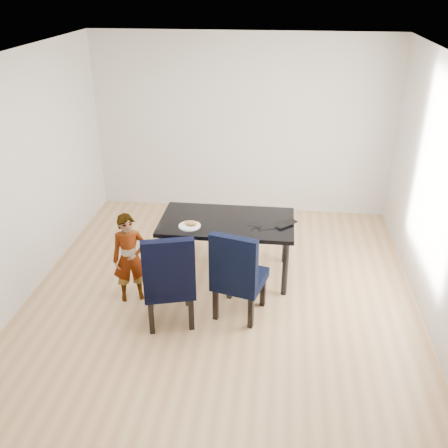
# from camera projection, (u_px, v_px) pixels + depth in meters

# --- Properties ---
(floor) EXTENTS (4.50, 5.00, 0.01)m
(floor) POSITION_uv_depth(u_px,v_px,m) (222.00, 296.00, 5.88)
(floor) COLOR tan
(floor) RESTS_ON ground
(ceiling) EXTENTS (4.50, 5.00, 0.01)m
(ceiling) POSITION_uv_depth(u_px,v_px,m) (221.00, 57.00, 4.66)
(ceiling) COLOR white
(ceiling) RESTS_ON wall_back
(wall_back) EXTENTS (4.50, 0.01, 2.70)m
(wall_back) POSITION_uv_depth(u_px,v_px,m) (242.00, 126.00, 7.49)
(wall_back) COLOR silver
(wall_back) RESTS_ON ground
(wall_front) EXTENTS (4.50, 0.01, 2.70)m
(wall_front) POSITION_uv_depth(u_px,v_px,m) (172.00, 348.00, 3.05)
(wall_front) COLOR beige
(wall_front) RESTS_ON ground
(wall_left) EXTENTS (0.01, 5.00, 2.70)m
(wall_left) POSITION_uv_depth(u_px,v_px,m) (19.00, 181.00, 5.50)
(wall_left) COLOR white
(wall_left) RESTS_ON ground
(wall_right) EXTENTS (0.01, 5.00, 2.70)m
(wall_right) POSITION_uv_depth(u_px,v_px,m) (443.00, 200.00, 5.03)
(wall_right) COLOR silver
(wall_right) RESTS_ON ground
(dining_table) EXTENTS (1.60, 0.90, 0.75)m
(dining_table) POSITION_uv_depth(u_px,v_px,m) (227.00, 247.00, 6.15)
(dining_table) COLOR black
(dining_table) RESTS_ON floor
(chair_left) EXTENTS (0.66, 0.67, 1.10)m
(chair_left) POSITION_uv_depth(u_px,v_px,m) (168.00, 276.00, 5.25)
(chair_left) COLOR black
(chair_left) RESTS_ON floor
(chair_right) EXTENTS (0.63, 0.64, 1.06)m
(chair_right) POSITION_uv_depth(u_px,v_px,m) (240.00, 272.00, 5.36)
(chair_right) COLOR black
(chair_right) RESTS_ON floor
(child) EXTENTS (0.46, 0.38, 1.07)m
(child) POSITION_uv_depth(u_px,v_px,m) (130.00, 258.00, 5.61)
(child) COLOR #E74013
(child) RESTS_ON floor
(plate) EXTENTS (0.26, 0.26, 0.01)m
(plate) POSITION_uv_depth(u_px,v_px,m) (190.00, 226.00, 5.83)
(plate) COLOR white
(plate) RESTS_ON dining_table
(sandwich) EXTENTS (0.17, 0.12, 0.06)m
(sandwich) POSITION_uv_depth(u_px,v_px,m) (191.00, 223.00, 5.81)
(sandwich) COLOR #B27F3F
(sandwich) RESTS_ON plate
(laptop) EXTENTS (0.34, 0.34, 0.02)m
(laptop) POSITION_uv_depth(u_px,v_px,m) (284.00, 223.00, 5.89)
(laptop) COLOR black
(laptop) RESTS_ON dining_table
(cable_tangle) EXTENTS (0.15, 0.15, 0.01)m
(cable_tangle) POSITION_uv_depth(u_px,v_px,m) (257.00, 229.00, 5.77)
(cable_tangle) COLOR black
(cable_tangle) RESTS_ON dining_table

